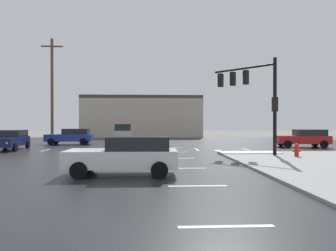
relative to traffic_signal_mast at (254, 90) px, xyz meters
The scene contains 13 objects.
ground_plane 8.06m from the traffic_signal_mast, 139.03° to the left, with size 120.00×120.00×0.00m, color slate.
road_asphalt 8.06m from the traffic_signal_mast, 139.03° to the left, with size 44.00×44.00×0.02m, color #232326.
snow_strip_curbside 4.19m from the traffic_signal_mast, 106.11° to the left, with size 4.00×1.60×0.06m, color white.
lane_markings 6.60m from the traffic_signal_mast, 141.91° to the left, with size 36.15×36.15×0.01m.
traffic_signal_mast is the anchor object (origin of this frame).
fire_hydrant 4.69m from the traffic_signal_mast, 42.63° to the right, with size 0.48×0.26×0.79m.
strip_building_background 30.13m from the traffic_signal_mast, 106.17° to the left, with size 18.33×8.00×6.37m.
sedan_navy 19.12m from the traffic_signal_mast, 164.34° to the left, with size 2.39×4.67×1.58m.
suv_silver 19.01m from the traffic_signal_mast, 123.15° to the left, with size 2.56×4.98×2.03m.
sedan_red 9.95m from the traffic_signal_mast, 43.81° to the left, with size 4.66×2.36×1.58m.
sedan_white 11.15m from the traffic_signal_mast, 136.96° to the right, with size 4.55×2.05×1.58m.
sedan_blue 18.92m from the traffic_signal_mast, 143.41° to the left, with size 4.60×2.19×1.58m.
utility_pole_far 21.08m from the traffic_signal_mast, 144.67° to the left, with size 2.20×0.28×10.93m.
Camera 1 is at (-1.49, -24.09, 2.14)m, focal length 32.18 mm.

